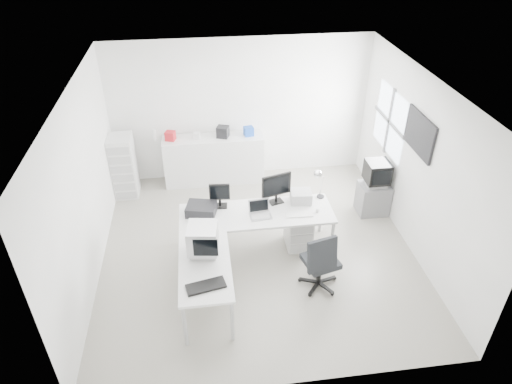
{
  "coord_description": "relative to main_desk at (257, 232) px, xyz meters",
  "views": [
    {
      "loc": [
        -0.79,
        -5.72,
        4.94
      ],
      "look_at": [
        0.0,
        0.2,
        1.0
      ],
      "focal_mm": 32.0,
      "sensor_mm": 36.0,
      "label": 1
    }
  ],
  "objects": [
    {
      "name": "tv_cabinet",
      "position": [
        2.24,
        0.79,
        -0.08
      ],
      "size": [
        0.53,
        0.44,
        0.58
      ],
      "primitive_type": "cube",
      "color": "slate",
      "rests_on": "floor"
    },
    {
      "name": "window",
      "position": [
        2.5,
        1.21,
        1.23
      ],
      "size": [
        0.02,
        1.2,
        1.1
      ],
      "primitive_type": null,
      "color": "white",
      "rests_on": "right_wall"
    },
    {
      "name": "clutter_box_d",
      "position": [
        0.15,
        2.25,
        0.69
      ],
      "size": [
        0.2,
        0.18,
        0.18
      ],
      "primitive_type": "cube",
      "rotation": [
        0.0,
        0.0,
        0.18
      ],
      "color": "#1948AF",
      "rests_on": "sideboard"
    },
    {
      "name": "clutter_box_c",
      "position": [
        -0.35,
        2.25,
        0.71
      ],
      "size": [
        0.27,
        0.26,
        0.22
      ],
      "primitive_type": "cube",
      "rotation": [
        0.0,
        0.0,
        -0.35
      ],
      "color": "black",
      "rests_on": "sideboard"
    },
    {
      "name": "crt_tv",
      "position": [
        2.24,
        0.79,
        0.43
      ],
      "size": [
        0.5,
        0.48,
        0.45
      ],
      "primitive_type": null,
      "color": "black",
      "rests_on": "tv_cabinet"
    },
    {
      "name": "white_mouse",
      "position": [
        0.95,
        -0.1,
        0.41
      ],
      "size": [
        0.06,
        0.06,
        0.06
      ],
      "primitive_type": "sphere",
      "color": "silver",
      "rests_on": "main_desk"
    },
    {
      "name": "desk_lamp",
      "position": [
        1.1,
        0.3,
        0.64
      ],
      "size": [
        0.18,
        0.18,
        0.53
      ],
      "primitive_type": null,
      "rotation": [
        0.0,
        0.0,
        0.0
      ],
      "color": "silver",
      "rests_on": "main_desk"
    },
    {
      "name": "right_wall",
      "position": [
        2.52,
        0.01,
        1.02
      ],
      "size": [
        0.02,
        5.0,
        2.8
      ],
      "primitive_type": "cube",
      "color": "silver",
      "rests_on": "floor"
    },
    {
      "name": "office_chair",
      "position": [
        0.81,
        -0.92,
        0.15
      ],
      "size": [
        0.73,
        0.73,
        1.04
      ],
      "primitive_type": null,
      "rotation": [
        0.0,
        0.0,
        0.25
      ],
      "color": "#222426",
      "rests_on": "floor"
    },
    {
      "name": "side_desk",
      "position": [
        -0.85,
        -1.1,
        0.0
      ],
      "size": [
        0.7,
        1.4,
        0.75
      ],
      "primitive_type": null,
      "color": "silver",
      "rests_on": "floor"
    },
    {
      "name": "clutter_bottle",
      "position": [
        -1.65,
        2.29,
        0.71
      ],
      "size": [
        0.07,
        0.07,
        0.22
      ],
      "primitive_type": "cylinder",
      "color": "silver",
      "rests_on": "sideboard"
    },
    {
      "name": "wall_picture",
      "position": [
        2.49,
        0.11,
        1.52
      ],
      "size": [
        0.04,
        0.9,
        0.6
      ],
      "primitive_type": null,
      "color": "black",
      "rests_on": "right_wall"
    },
    {
      "name": "crt_monitor",
      "position": [
        -0.85,
        -0.85,
        0.62
      ],
      "size": [
        0.48,
        0.48,
        0.49
      ],
      "primitive_type": null,
      "rotation": [
        0.0,
        0.0,
        -0.14
      ],
      "color": "#B7B7BA",
      "rests_on": "side_desk"
    },
    {
      "name": "black_keyboard",
      "position": [
        -0.85,
        -1.5,
        0.39
      ],
      "size": [
        0.53,
        0.3,
        0.03
      ],
      "primitive_type": "cube",
      "rotation": [
        0.0,
        0.0,
        0.21
      ],
      "color": "black",
      "rests_on": "side_desk"
    },
    {
      "name": "lcd_monitor_small",
      "position": [
        -0.55,
        0.25,
        0.58
      ],
      "size": [
        0.34,
        0.21,
        0.4
      ],
      "primitive_type": null,
      "rotation": [
        0.0,
        0.0,
        -0.09
      ],
      "color": "black",
      "rests_on": "main_desk"
    },
    {
      "name": "laser_printer",
      "position": [
        0.75,
        0.22,
        0.47
      ],
      "size": [
        0.36,
        0.31,
        0.19
      ],
      "primitive_type": "cube",
      "rotation": [
        0.0,
        0.0,
        -0.09
      ],
      "color": "#A1A1A1",
      "rests_on": "main_desk"
    },
    {
      "name": "sideboard",
      "position": [
        -0.55,
        2.25,
        0.11
      ],
      "size": [
        1.95,
        0.49,
        0.98
      ],
      "primitive_type": "cube",
      "color": "silver",
      "rests_on": "floor"
    },
    {
      "name": "main_desk",
      "position": [
        0.0,
        0.0,
        0.0
      ],
      "size": [
        2.4,
        0.8,
        0.75
      ],
      "primitive_type": null,
      "color": "silver",
      "rests_on": "floor"
    },
    {
      "name": "left_wall",
      "position": [
        -2.48,
        0.01,
        1.02
      ],
      "size": [
        0.02,
        5.0,
        2.8
      ],
      "primitive_type": "cube",
      "color": "silver",
      "rests_on": "floor"
    },
    {
      "name": "ceiling",
      "position": [
        0.02,
        0.01,
        2.42
      ],
      "size": [
        5.0,
        5.0,
        0.01
      ],
      "primitive_type": "cube",
      "color": "white",
      "rests_on": "back_wall"
    },
    {
      "name": "filing_cabinet",
      "position": [
        -2.26,
        2.0,
        0.24
      ],
      "size": [
        0.43,
        0.51,
        1.22
      ],
      "primitive_type": "cube",
      "color": "silver",
      "rests_on": "floor"
    },
    {
      "name": "white_keyboard",
      "position": [
        0.65,
        -0.15,
        0.38
      ],
      "size": [
        0.42,
        0.14,
        0.02
      ],
      "primitive_type": "cube",
      "rotation": [
        0.0,
        0.0,
        -0.04
      ],
      "color": "silver",
      "rests_on": "main_desk"
    },
    {
      "name": "laptop",
      "position": [
        0.05,
        -0.1,
        0.5
      ],
      "size": [
        0.4,
        0.41,
        0.24
      ],
      "primitive_type": null,
      "rotation": [
        0.0,
        0.0,
        0.1
      ],
      "color": "#B7B7BA",
      "rests_on": "main_desk"
    },
    {
      "name": "floor",
      "position": [
        0.02,
        0.01,
        -0.38
      ],
      "size": [
        5.0,
        5.0,
        0.01
      ],
      "primitive_type": "cube",
      "color": "#BCB7A9",
      "rests_on": "ground"
    },
    {
      "name": "lcd_monitor_large",
      "position": [
        0.35,
        0.25,
        0.63
      ],
      "size": [
        0.53,
        0.33,
        0.51
      ],
      "primitive_type": null,
      "rotation": [
        0.0,
        0.0,
        0.28
      ],
      "color": "black",
      "rests_on": "main_desk"
    },
    {
      "name": "drawer_pedestal",
      "position": [
        0.7,
        0.05,
        -0.08
      ],
      "size": [
        0.4,
        0.5,
        0.6
      ],
      "primitive_type": "cube",
      "color": "silver",
      "rests_on": "floor"
    },
    {
      "name": "inkjet_printer",
      "position": [
        -0.85,
        0.1,
        0.45
      ],
      "size": [
        0.52,
        0.44,
        0.16
      ],
      "primitive_type": "cube",
      "rotation": [
        0.0,
        0.0,
        -0.23
      ],
      "color": "black",
      "rests_on": "main_desk"
    },
    {
      "name": "back_wall",
      "position": [
        0.02,
        2.51,
        1.02
      ],
      "size": [
        5.0,
        0.02,
        2.8
      ],
      "primitive_type": "cube",
      "color": "silver",
      "rests_on": "floor"
    },
    {
      "name": "clutter_box_a",
      "position": [
        -1.35,
        2.25,
        0.69
      ],
      "size": [
        0.22,
        0.2,
        0.18
      ],
      "primitive_type": "cube",
      "rotation": [
        0.0,
        0.0,
        -0.32
      ],
      "color": "red",
      "rests_on": "sideboard"
    },
    {
      "name": "clutter_box_b",
      "position": [
        -0.85,
        2.25,
        0.66
      ],
      "size": [
        0.14,
        0.13,
        0.12
      ],
      "primitive_type": "cube",
      "rotation": [
        0.0,
        0.0,
        -0.2
      ],
      "color": "silver",
      "rests_on": "sideboard"
    }
  ]
}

